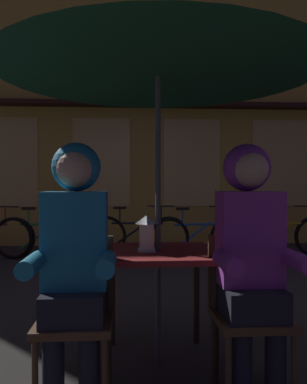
{
  "coord_description": "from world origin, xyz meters",
  "views": [
    {
      "loc": [
        -0.2,
        -2.55,
        1.17
      ],
      "look_at": [
        0.0,
        0.44,
        1.11
      ],
      "focal_mm": 36.81,
      "sensor_mm": 36.0,
      "label": 1
    }
  ],
  "objects": [
    {
      "name": "ground_plane",
      "position": [
        0.0,
        0.0,
        0.0
      ],
      "size": [
        60.0,
        60.0,
        0.0
      ],
      "primitive_type": "plane",
      "color": "#2D2B28"
    },
    {
      "name": "cafe_table",
      "position": [
        0.0,
        0.0,
        0.64
      ],
      "size": [
        0.72,
        0.72,
        0.74
      ],
      "color": "maroon",
      "rests_on": "ground_plane"
    },
    {
      "name": "patio_umbrella",
      "position": [
        0.0,
        0.0,
        2.06
      ],
      "size": [
        2.1,
        2.1,
        2.31
      ],
      "color": "#4C4C51",
      "rests_on": "ground_plane"
    },
    {
      "name": "lantern",
      "position": [
        -0.08,
        -0.03,
        0.86
      ],
      "size": [
        0.11,
        0.11,
        0.23
      ],
      "color": "white",
      "rests_on": "cafe_table"
    },
    {
      "name": "chair_left",
      "position": [
        -0.48,
        -0.37,
        0.49
      ],
      "size": [
        0.4,
        0.4,
        0.87
      ],
      "color": "#513823",
      "rests_on": "ground_plane"
    },
    {
      "name": "chair_right",
      "position": [
        0.48,
        -0.37,
        0.49
      ],
      "size": [
        0.4,
        0.4,
        0.87
      ],
      "color": "#513823",
      "rests_on": "ground_plane"
    },
    {
      "name": "person_left_hooded",
      "position": [
        -0.48,
        -0.43,
        0.85
      ],
      "size": [
        0.45,
        0.56,
        1.4
      ],
      "color": "black",
      "rests_on": "ground_plane"
    },
    {
      "name": "person_right_hooded",
      "position": [
        0.48,
        -0.43,
        0.85
      ],
      "size": [
        0.45,
        0.56,
        1.4
      ],
      "color": "black",
      "rests_on": "ground_plane"
    },
    {
      "name": "shopfront_building",
      "position": [
        -0.7,
        5.4,
        3.09
      ],
      "size": [
        10.0,
        0.93,
        6.2
      ],
      "color": "gold",
      "rests_on": "ground_plane"
    },
    {
      "name": "bicycle_second",
      "position": [
        -1.47,
        3.76,
        0.35
      ],
      "size": [
        1.68,
        0.08,
        0.84
      ],
      "color": "black",
      "rests_on": "ground_plane"
    },
    {
      "name": "bicycle_third",
      "position": [
        -0.04,
        3.82,
        0.35
      ],
      "size": [
        1.67,
        0.28,
        0.84
      ],
      "color": "black",
      "rests_on": "ground_plane"
    },
    {
      "name": "bicycle_fourth",
      "position": [
        0.94,
        3.6,
        0.35
      ],
      "size": [
        1.66,
        0.38,
        0.84
      ],
      "color": "black",
      "rests_on": "ground_plane"
    },
    {
      "name": "bicycle_fifth",
      "position": [
        2.33,
        3.66,
        0.35
      ],
      "size": [
        1.67,
        0.32,
        0.84
      ],
      "color": "black",
      "rests_on": "ground_plane"
    },
    {
      "name": "potted_plant",
      "position": [
        2.0,
        4.57,
        0.54
      ],
      "size": [
        0.6,
        0.6,
        0.92
      ],
      "color": "brown",
      "rests_on": "ground_plane"
    }
  ]
}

